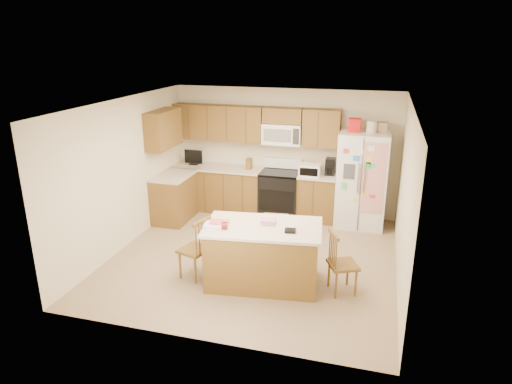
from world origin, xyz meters
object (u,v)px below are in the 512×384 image
(refrigerator, at_px, (362,179))
(windsor_chair_back, at_px, (277,238))
(island, at_px, (263,254))
(windsor_chair_right, at_px, (341,264))
(windsor_chair_left, at_px, (196,249))
(stove, at_px, (280,193))

(refrigerator, height_order, windsor_chair_back, refrigerator)
(island, bearing_deg, windsor_chair_right, 2.41)
(windsor_chair_left, distance_m, windsor_chair_right, 2.13)
(refrigerator, xyz_separation_m, island, (-1.22, -2.62, -0.47))
(refrigerator, bearing_deg, island, -115.03)
(windsor_chair_back, height_order, windsor_chair_right, windsor_chair_right)
(refrigerator, distance_m, windsor_chair_right, 2.62)
(island, relative_size, windsor_chair_left, 1.84)
(refrigerator, relative_size, island, 1.16)
(refrigerator, height_order, island, refrigerator)
(refrigerator, relative_size, windsor_chair_left, 2.14)
(stove, height_order, windsor_chair_back, stove)
(island, bearing_deg, refrigerator, 64.97)
(refrigerator, bearing_deg, windsor_chair_right, -92.35)
(stove, xyz_separation_m, refrigerator, (1.57, -0.06, 0.45))
(stove, xyz_separation_m, island, (0.35, -2.68, -0.02))
(windsor_chair_left, xyz_separation_m, windsor_chair_back, (1.05, 0.77, -0.03))
(island, relative_size, windsor_chair_right, 1.92)
(windsor_chair_right, bearing_deg, refrigerator, 87.65)
(stove, bearing_deg, refrigerator, -2.30)
(stove, xyz_separation_m, windsor_chair_left, (-0.66, -2.78, -0.02))
(island, bearing_deg, windsor_chair_left, -174.48)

